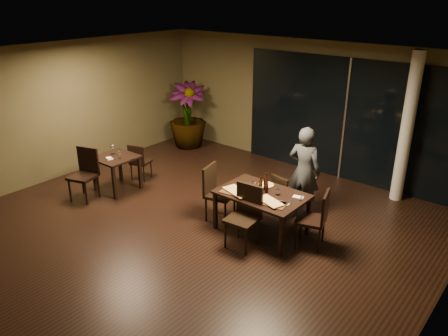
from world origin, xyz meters
TOP-DOWN VIEW (x-y plane):
  - ground at (0.00, 0.00)m, footprint 8.00×8.00m
  - wall_back at (0.00, 4.05)m, footprint 8.00×0.10m
  - wall_left at (-4.05, 0.00)m, footprint 0.10×8.00m
  - wall_right at (4.05, 0.00)m, footprint 0.10×8.00m
  - ceiling at (0.00, 0.00)m, footprint 8.00×8.00m
  - window_panel at (1.00, 3.96)m, footprint 5.00×0.06m
  - column at (2.40, 3.65)m, footprint 0.24×0.24m
  - main_table at (1.00, 0.80)m, footprint 1.50×1.00m
  - side_table at (-2.40, 0.30)m, footprint 0.80×0.80m
  - chair_main_far at (1.02, 1.47)m, footprint 0.47×0.47m
  - chair_main_near at (1.03, 0.29)m, footprint 0.53×0.53m
  - chair_main_left at (0.06, 0.67)m, footprint 0.58×0.58m
  - chair_main_right at (1.98, 0.97)m, footprint 0.58×0.58m
  - chair_side_far at (-2.43, 0.93)m, footprint 0.49×0.49m
  - chair_side_near at (-2.56, -0.35)m, footprint 0.62×0.62m
  - diner at (1.19, 1.89)m, footprint 0.63×0.46m
  - potted_plant at (-3.16, 3.28)m, footprint 1.35×1.35m
  - pizza_board_left at (0.66, 0.53)m, footprint 0.62×0.38m
  - pizza_board_right at (1.31, 0.58)m, footprint 0.60×0.35m
  - oblong_pizza_left at (0.66, 0.53)m, footprint 0.58×0.38m
  - oblong_pizza_right at (1.31, 0.58)m, footprint 0.50×0.34m
  - round_pizza at (0.87, 1.11)m, footprint 0.27×0.27m
  - bottle_a at (0.94, 0.83)m, footprint 0.06×0.06m
  - bottle_b at (1.05, 0.86)m, footprint 0.06×0.06m
  - bottle_c at (0.97, 0.94)m, footprint 0.07×0.07m
  - tumbler_left at (0.71, 0.93)m, footprint 0.08×0.08m
  - tumbler_right at (1.24, 0.93)m, footprint 0.09×0.09m
  - napkin_near at (1.51, 0.69)m, footprint 0.18×0.10m
  - napkin_far at (1.57, 1.05)m, footprint 0.20×0.14m
  - wine_glass_a at (-2.57, 0.36)m, footprint 0.09×0.09m
  - wine_glass_b at (-2.25, 0.29)m, footprint 0.07×0.07m
  - side_napkin at (-2.39, 0.14)m, footprint 0.21×0.16m

SIDE VIEW (x-z plane):
  - ground at x=0.00m, z-range 0.00..0.00m
  - chair_side_far at x=-2.43m, z-range 0.05..0.90m
  - chair_main_far at x=1.02m, z-range 0.05..0.91m
  - chair_main_right at x=1.98m, z-range 0.06..1.07m
  - chair_main_left at x=0.06m, z-range 0.06..1.11m
  - chair_main_near at x=1.03m, z-range 0.06..1.12m
  - chair_side_near at x=-2.56m, z-range 0.06..1.12m
  - side_table at x=-2.40m, z-range 0.25..1.00m
  - main_table at x=1.00m, z-range 0.30..1.05m
  - pizza_board_left at x=0.66m, z-range 0.75..0.76m
  - pizza_board_right at x=1.31m, z-range 0.75..0.76m
  - round_pizza at x=0.87m, z-range 0.75..0.76m
  - napkin_near at x=1.51m, z-range 0.75..0.76m
  - napkin_far at x=1.57m, z-range 0.75..0.76m
  - side_napkin at x=-2.39m, z-range 0.75..0.76m
  - oblong_pizza_left at x=0.66m, z-range 0.77..0.78m
  - oblong_pizza_right at x=1.31m, z-range 0.77..0.78m
  - tumbler_left at x=0.71m, z-range 0.75..0.84m
  - tumbler_right at x=1.24m, z-range 0.75..0.85m
  - wine_glass_b at x=-2.25m, z-range 0.75..0.91m
  - wine_glass_a at x=-2.57m, z-range 0.75..0.95m
  - diner at x=1.19m, z-range 0.00..1.72m
  - potted_plant at x=-3.16m, z-range 0.00..1.75m
  - bottle_b at x=1.05m, z-range 0.75..1.01m
  - bottle_a at x=0.94m, z-range 0.75..1.04m
  - bottle_c at x=0.97m, z-range 0.75..1.07m
  - window_panel at x=1.00m, z-range 0.00..2.70m
  - wall_back at x=0.00m, z-range 0.00..3.00m
  - wall_left at x=-4.05m, z-range 0.00..3.00m
  - wall_right at x=4.05m, z-range 0.00..3.00m
  - column at x=2.40m, z-range 0.00..3.00m
  - ceiling at x=0.00m, z-range 3.00..3.04m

